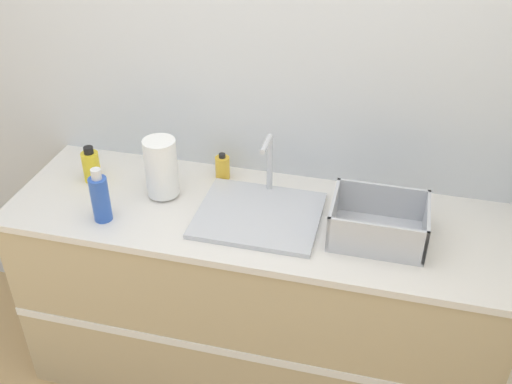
{
  "coord_description": "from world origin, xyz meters",
  "views": [
    {
      "loc": [
        0.47,
        -1.55,
        2.29
      ],
      "look_at": [
        0.01,
        0.28,
        1.04
      ],
      "focal_mm": 42.0,
      "sensor_mm": 36.0,
      "label": 1
    }
  ],
  "objects_px": {
    "sink": "(259,212)",
    "soap_dispenser": "(223,167)",
    "paper_towel_roll": "(161,168)",
    "dish_rack": "(378,225)",
    "bottle_yellow": "(91,166)",
    "bottle_blue": "(100,198)"
  },
  "relations": [
    {
      "from": "paper_towel_roll",
      "to": "dish_rack",
      "type": "height_order",
      "value": "paper_towel_roll"
    },
    {
      "from": "bottle_blue",
      "to": "soap_dispenser",
      "type": "distance_m",
      "value": 0.54
    },
    {
      "from": "soap_dispenser",
      "to": "paper_towel_roll",
      "type": "bearing_deg",
      "value": -136.74
    },
    {
      "from": "bottle_blue",
      "to": "bottle_yellow",
      "type": "relative_size",
      "value": 1.41
    },
    {
      "from": "soap_dispenser",
      "to": "sink",
      "type": "bearing_deg",
      "value": -47.04
    },
    {
      "from": "paper_towel_roll",
      "to": "soap_dispenser",
      "type": "distance_m",
      "value": 0.28
    },
    {
      "from": "dish_rack",
      "to": "soap_dispenser",
      "type": "xyz_separation_m",
      "value": [
        -0.68,
        0.26,
        -0.0
      ]
    },
    {
      "from": "bottle_yellow",
      "to": "soap_dispenser",
      "type": "bearing_deg",
      "value": 16.08
    },
    {
      "from": "dish_rack",
      "to": "soap_dispenser",
      "type": "distance_m",
      "value": 0.72
    },
    {
      "from": "sink",
      "to": "soap_dispenser",
      "type": "distance_m",
      "value": 0.32
    },
    {
      "from": "bottle_blue",
      "to": "soap_dispenser",
      "type": "bearing_deg",
      "value": 48.0
    },
    {
      "from": "bottle_blue",
      "to": "bottle_yellow",
      "type": "height_order",
      "value": "bottle_blue"
    },
    {
      "from": "bottle_yellow",
      "to": "soap_dispenser",
      "type": "relative_size",
      "value": 1.36
    },
    {
      "from": "dish_rack",
      "to": "bottle_blue",
      "type": "distance_m",
      "value": 1.05
    },
    {
      "from": "sink",
      "to": "bottle_blue",
      "type": "xyz_separation_m",
      "value": [
        -0.58,
        -0.17,
        0.08
      ]
    },
    {
      "from": "dish_rack",
      "to": "bottle_yellow",
      "type": "distance_m",
      "value": 1.21
    },
    {
      "from": "bottle_blue",
      "to": "soap_dispenser",
      "type": "relative_size",
      "value": 1.93
    },
    {
      "from": "paper_towel_roll",
      "to": "bottle_yellow",
      "type": "xyz_separation_m",
      "value": [
        -0.33,
        0.03,
        -0.06
      ]
    },
    {
      "from": "bottle_yellow",
      "to": "soap_dispenser",
      "type": "xyz_separation_m",
      "value": [
        0.53,
        0.15,
        -0.02
      ]
    },
    {
      "from": "sink",
      "to": "soap_dispenser",
      "type": "height_order",
      "value": "sink"
    },
    {
      "from": "bottle_yellow",
      "to": "sink",
      "type": "bearing_deg",
      "value": -6.27
    },
    {
      "from": "sink",
      "to": "dish_rack",
      "type": "bearing_deg",
      "value": -2.64
    }
  ]
}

